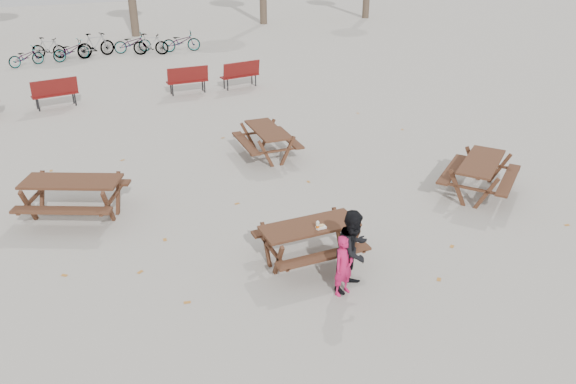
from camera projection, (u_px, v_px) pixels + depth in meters
name	position (u px, v px, depth m)	size (l,w,h in m)	color
ground	(309.00, 261.00, 10.60)	(80.00, 80.00, 0.00)	gray
main_picnic_table	(310.00, 234.00, 10.35)	(1.80, 1.45, 0.78)	#3B1E15
food_tray	(321.00, 227.00, 10.15)	(0.18, 0.11, 0.04)	white
bread_roll	(321.00, 225.00, 10.13)	(0.14, 0.06, 0.05)	tan
soda_bottle	(318.00, 226.00, 10.09)	(0.07, 0.07, 0.17)	silver
child	(344.00, 266.00, 9.45)	(0.41, 0.27, 1.11)	#BA174E
adult	(353.00, 250.00, 9.54)	(0.72, 0.56, 1.49)	black
picnic_table_east	(479.00, 177.00, 13.05)	(1.91, 1.54, 0.82)	#3B1E15
picnic_table_north	(74.00, 199.00, 12.00)	(2.02, 1.63, 0.87)	#3B1E15
picnic_table_far	(267.00, 142.00, 15.16)	(1.80, 1.45, 0.78)	#3B1E15
park_bench_row	(121.00, 86.00, 19.78)	(10.70, 0.86, 1.03)	maroon
bicycle_row	(108.00, 46.00, 26.27)	(8.78, 2.39, 1.11)	black
fallen_leaves	(282.00, 201.00, 12.84)	(11.00, 11.00, 0.01)	#AD6D29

